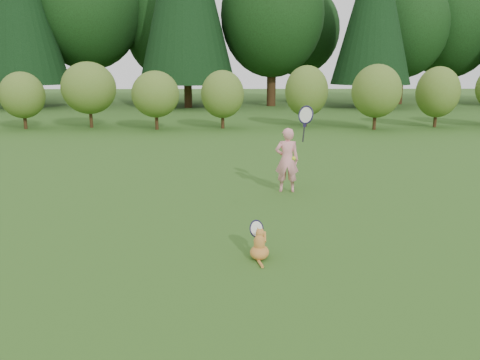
{
  "coord_description": "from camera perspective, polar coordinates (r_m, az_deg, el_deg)",
  "views": [
    {
      "loc": [
        0.05,
        -6.91,
        2.57
      ],
      "look_at": [
        0.2,
        0.8,
        0.7
      ],
      "focal_mm": 35.0,
      "sensor_mm": 36.0,
      "label": 1
    }
  ],
  "objects": [
    {
      "name": "ground",
      "position": [
        7.37,
        -1.44,
        -6.78
      ],
      "size": [
        100.0,
        100.0,
        0.0
      ],
      "primitive_type": "plane",
      "color": "#1C4B15",
      "rests_on": "ground"
    },
    {
      "name": "shrub_row",
      "position": [
        19.94,
        -1.3,
        10.27
      ],
      "size": [
        28.0,
        3.0,
        2.8
      ],
      "primitive_type": null,
      "color": "#576820",
      "rests_on": "ground"
    },
    {
      "name": "child",
      "position": [
        9.8,
        5.82,
        2.62
      ],
      "size": [
        0.79,
        0.52,
        2.02
      ],
      "rotation": [
        0.0,
        0.0,
        3.05
      ],
      "color": "pink",
      "rests_on": "ground"
    },
    {
      "name": "cat",
      "position": [
        6.46,
        2.39,
        -7.64
      ],
      "size": [
        0.39,
        0.64,
        0.6
      ],
      "rotation": [
        0.0,
        0.0,
        -0.25
      ],
      "color": "#B56F22",
      "rests_on": "ground"
    },
    {
      "name": "tennis_ball",
      "position": [
        7.37,
        6.56,
        2.64
      ],
      "size": [
        0.06,
        0.06,
        0.06
      ],
      "color": "#B5CE18",
      "rests_on": "ground"
    }
  ]
}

